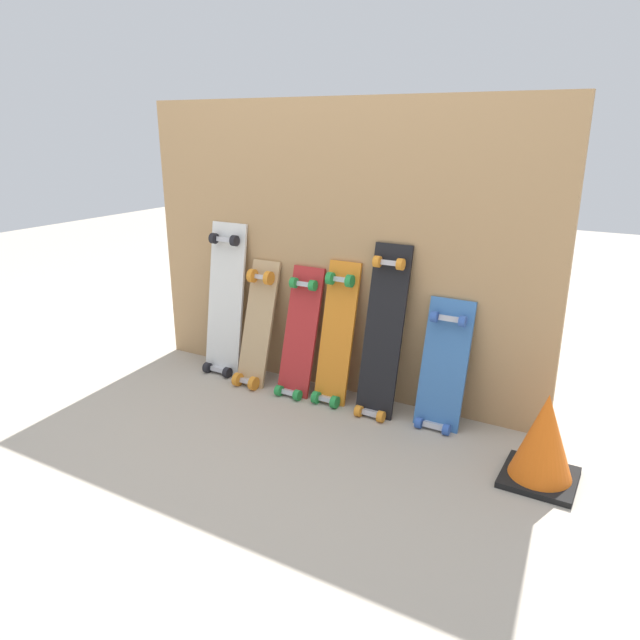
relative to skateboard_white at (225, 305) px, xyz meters
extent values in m
plane|color=#A89E8E|center=(0.62, 0.04, -0.38)|extent=(12.00, 12.00, 0.00)
cube|color=tan|center=(0.62, 0.11, 0.34)|extent=(2.18, 0.04, 1.44)
cube|color=silver|center=(0.00, 0.01, 0.00)|extent=(0.23, 0.16, 0.89)
cube|color=#B7B7BF|center=(0.00, -0.08, -0.35)|extent=(0.10, 0.04, 0.03)
cube|color=#B7B7BF|center=(0.00, 0.04, 0.36)|extent=(0.10, 0.04, 0.03)
cylinder|color=black|center=(-0.07, -0.09, -0.35)|extent=(0.03, 0.06, 0.06)
cylinder|color=black|center=(0.07, -0.09, -0.35)|extent=(0.03, 0.06, 0.06)
cylinder|color=black|center=(-0.07, 0.02, 0.36)|extent=(0.03, 0.06, 0.06)
cylinder|color=black|center=(0.07, 0.02, 0.36)|extent=(0.03, 0.06, 0.06)
cube|color=tan|center=(0.24, -0.03, -0.09)|extent=(0.17, 0.23, 0.71)
cube|color=#B7B7BF|center=(0.24, -0.14, -0.35)|extent=(0.08, 0.04, 0.03)
cube|color=#B7B7BF|center=(0.24, 0.03, 0.18)|extent=(0.08, 0.04, 0.03)
cylinder|color=orange|center=(0.19, -0.15, -0.34)|extent=(0.03, 0.07, 0.07)
cylinder|color=orange|center=(0.29, -0.15, -0.34)|extent=(0.03, 0.07, 0.07)
cylinder|color=orange|center=(0.19, 0.01, 0.19)|extent=(0.03, 0.07, 0.07)
cylinder|color=orange|center=(0.29, 0.01, 0.19)|extent=(0.03, 0.07, 0.07)
cube|color=#B22626|center=(0.50, -0.03, -0.10)|extent=(0.18, 0.22, 0.71)
cube|color=#B7B7BF|center=(0.50, -0.13, -0.36)|extent=(0.08, 0.04, 0.03)
cube|color=#B7B7BF|center=(0.50, 0.03, 0.18)|extent=(0.08, 0.04, 0.03)
cylinder|color=#268C3F|center=(0.44, -0.14, -0.35)|extent=(0.03, 0.05, 0.05)
cylinder|color=#268C3F|center=(0.55, -0.14, -0.35)|extent=(0.03, 0.05, 0.05)
cylinder|color=#268C3F|center=(0.44, 0.01, 0.18)|extent=(0.03, 0.05, 0.05)
cylinder|color=#268C3F|center=(0.55, 0.01, 0.18)|extent=(0.03, 0.05, 0.05)
cube|color=orange|center=(0.70, -0.01, -0.07)|extent=(0.17, 0.20, 0.76)
cube|color=#B7B7BF|center=(0.70, -0.11, -0.35)|extent=(0.08, 0.04, 0.03)
cube|color=#B7B7BF|center=(0.70, 0.03, 0.23)|extent=(0.08, 0.04, 0.03)
cylinder|color=#268C3F|center=(0.65, -0.13, -0.35)|extent=(0.03, 0.06, 0.06)
cylinder|color=#268C3F|center=(0.76, -0.13, -0.35)|extent=(0.03, 0.06, 0.06)
cylinder|color=#268C3F|center=(0.65, 0.02, 0.23)|extent=(0.03, 0.06, 0.06)
cylinder|color=#268C3F|center=(0.76, 0.02, 0.23)|extent=(0.03, 0.06, 0.06)
cube|color=black|center=(0.95, -0.02, -0.01)|extent=(0.19, 0.22, 0.87)
cube|color=#B7B7BF|center=(0.95, -0.13, -0.35)|extent=(0.08, 0.04, 0.03)
cube|color=#B7B7BF|center=(0.95, 0.03, 0.34)|extent=(0.08, 0.04, 0.03)
cylinder|color=orange|center=(0.90, -0.14, -0.35)|extent=(0.03, 0.05, 0.05)
cylinder|color=orange|center=(1.01, -0.14, -0.35)|extent=(0.03, 0.05, 0.05)
cylinder|color=orange|center=(0.90, 0.02, 0.34)|extent=(0.03, 0.05, 0.05)
cylinder|color=orange|center=(1.01, 0.02, 0.34)|extent=(0.03, 0.05, 0.05)
cube|color=#386BAD|center=(1.25, -0.01, -0.13)|extent=(0.21, 0.19, 0.65)
cube|color=#B7B7BF|center=(1.25, -0.09, -0.36)|extent=(0.09, 0.04, 0.03)
cube|color=#B7B7BF|center=(1.25, 0.03, 0.12)|extent=(0.09, 0.04, 0.03)
cylinder|color=#3359B2|center=(1.18, -0.11, -0.35)|extent=(0.03, 0.05, 0.05)
cylinder|color=#3359B2|center=(1.31, -0.11, -0.35)|extent=(0.03, 0.05, 0.05)
cylinder|color=#3359B2|center=(1.18, 0.01, 0.12)|extent=(0.03, 0.05, 0.05)
cylinder|color=#3359B2|center=(1.31, 0.01, 0.12)|extent=(0.03, 0.05, 0.05)
cube|color=black|center=(1.74, -0.28, -0.37)|extent=(0.27, 0.27, 0.02)
cone|color=orange|center=(1.74, -0.28, -0.18)|extent=(0.24, 0.24, 0.34)
camera|label=1|loc=(2.00, -2.43, 0.93)|focal=33.24mm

